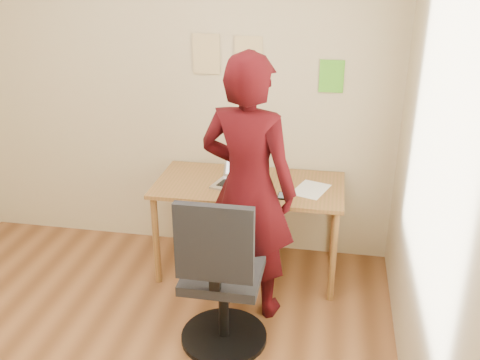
% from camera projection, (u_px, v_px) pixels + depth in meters
% --- Properties ---
extents(room, '(3.58, 3.58, 2.78)m').
position_uv_depth(room, '(69.00, 170.00, 2.60)').
color(room, brown).
rests_on(room, ground).
extents(desk, '(1.40, 0.70, 0.74)m').
position_uv_depth(desk, '(249.00, 194.00, 4.02)').
color(desk, '#905F31').
rests_on(desk, ground).
extents(laptop, '(0.40, 0.38, 0.24)m').
position_uv_depth(laptop, '(240.00, 178.00, 3.95)').
color(laptop, '#B5B5BD').
rests_on(laptop, desk).
extents(paper_sheet, '(0.30, 0.35, 0.00)m').
position_uv_depth(paper_sheet, '(311.00, 189.00, 3.88)').
color(paper_sheet, white).
rests_on(paper_sheet, desk).
extents(phone, '(0.06, 0.12, 0.01)m').
position_uv_depth(phone, '(282.00, 196.00, 3.77)').
color(phone, black).
rests_on(phone, desk).
extents(wall_note_left, '(0.21, 0.00, 0.30)m').
position_uv_depth(wall_note_left, '(206.00, 54.00, 4.02)').
color(wall_note_left, '#DABE82').
rests_on(wall_note_left, room).
extents(wall_note_mid, '(0.21, 0.00, 0.30)m').
position_uv_depth(wall_note_mid, '(248.00, 57.00, 3.97)').
color(wall_note_mid, '#DABE82').
rests_on(wall_note_mid, room).
extents(wall_note_right, '(0.18, 0.00, 0.24)m').
position_uv_depth(wall_note_right, '(332.00, 76.00, 3.92)').
color(wall_note_right, '#59C32C').
rests_on(wall_note_right, room).
extents(office_chair, '(0.56, 0.56, 1.08)m').
position_uv_depth(office_chair, '(221.00, 285.00, 3.26)').
color(office_chair, black).
rests_on(office_chair, ground).
extents(person, '(0.75, 0.58, 1.81)m').
position_uv_depth(person, '(248.00, 189.00, 3.49)').
color(person, '#39070B').
rests_on(person, ground).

